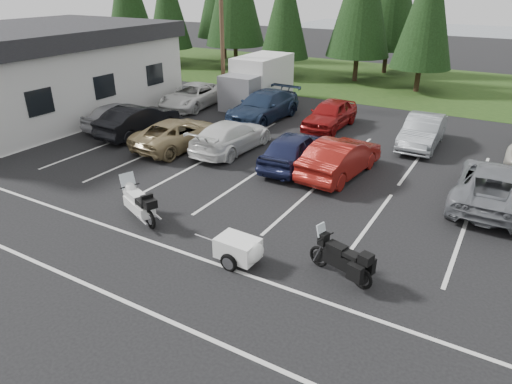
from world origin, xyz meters
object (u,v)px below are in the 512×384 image
(car_near_0, at_px, (119,115))
(car_near_4, at_px, (294,149))
(car_near_6, at_px, (494,185))
(box_truck, at_px, (254,82))
(car_near_5, at_px, (340,157))
(car_near_1, at_px, (138,120))
(car_far_0, at_px, (193,96))
(adventure_motorcycle, at_px, (341,255))
(building, at_px, (28,72))
(car_far_1, at_px, (263,106))
(car_far_2, at_px, (330,114))
(car_far_3, at_px, (423,131))
(car_near_2, at_px, (179,133))
(utility_pole, at_px, (222,26))
(cargo_trailer, at_px, (238,251))
(touring_motorcycle, at_px, (138,200))
(car_near_3, at_px, (232,136))

(car_near_0, distance_m, car_near_4, 10.48)
(car_near_4, bearing_deg, car_near_6, 178.76)
(box_truck, xyz_separation_m, car_near_5, (8.83, -8.17, -0.68))
(car_near_1, bearing_deg, car_near_0, -10.76)
(car_far_0, height_order, adventure_motorcycle, car_far_0)
(building, height_order, car_near_0, building)
(building, height_order, car_far_1, building)
(car_far_2, xyz_separation_m, car_far_3, (4.90, -0.58, -0.01))
(car_near_6, relative_size, car_far_2, 1.20)
(box_truck, height_order, car_near_2, box_truck)
(car_near_5, relative_size, car_far_2, 1.06)
(car_near_2, distance_m, car_far_1, 6.10)
(car_near_2, distance_m, car_far_0, 7.48)
(car_near_2, height_order, car_far_0, car_far_0)
(utility_pole, bearing_deg, building, -135.00)
(car_near_2, height_order, car_far_1, car_far_1)
(car_far_0, distance_m, car_far_3, 13.91)
(car_far_2, height_order, cargo_trailer, car_far_2)
(car_near_4, height_order, car_far_2, car_near_4)
(car_far_3, distance_m, touring_motorcycle, 13.82)
(car_near_3, bearing_deg, car_near_0, 1.65)
(building, bearing_deg, touring_motorcycle, -24.40)
(car_near_4, height_order, car_near_5, car_near_5)
(utility_pole, distance_m, box_truck, 3.85)
(car_near_1, xyz_separation_m, car_near_5, (10.77, 0.15, -0.01))
(car_near_6, bearing_deg, adventure_motorcycle, 66.40)
(box_truck, relative_size, car_far_0, 1.10)
(box_truck, relative_size, car_near_2, 1.15)
(building, height_order, touring_motorcycle, building)
(car_far_3, bearing_deg, adventure_motorcycle, -89.00)
(utility_pole, height_order, car_near_1, utility_pole)
(car_near_0, distance_m, car_far_0, 5.53)
(car_near_1, distance_m, car_far_3, 13.97)
(car_near_6, bearing_deg, car_far_2, -33.79)
(car_near_4, distance_m, car_far_3, 6.77)
(car_near_6, height_order, car_far_0, car_near_6)
(car_near_4, xyz_separation_m, car_near_6, (7.62, 0.24, -0.03))
(utility_pole, distance_m, car_far_3, 13.71)
(car_near_2, xyz_separation_m, car_far_0, (-4.04, 6.30, 0.03))
(car_near_4, distance_m, car_near_5, 2.04)
(building, distance_m, car_near_3, 13.57)
(building, xyz_separation_m, box_truck, (10.00, 8.50, -1.00))
(car_near_6, bearing_deg, box_truck, -28.53)
(car_far_3, distance_m, cargo_trailer, 12.98)
(car_near_1, relative_size, car_near_6, 0.89)
(car_near_6, height_order, touring_motorcycle, car_near_6)
(car_far_1, bearing_deg, car_near_0, -136.08)
(car_far_1, bearing_deg, utility_pole, 154.28)
(car_near_1, relative_size, car_far_3, 1.05)
(box_truck, xyz_separation_m, car_far_0, (-2.99, -2.46, -0.74))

